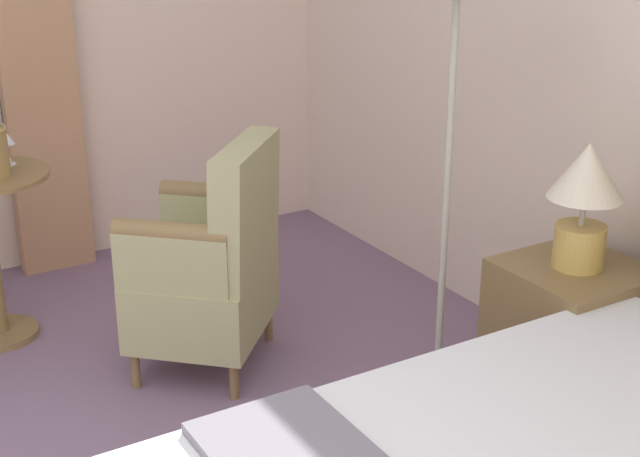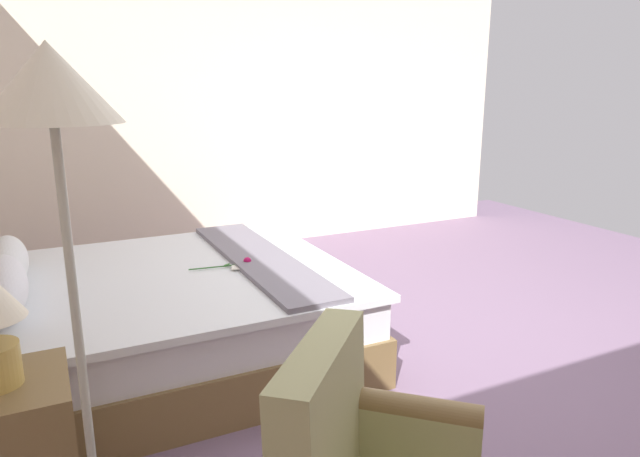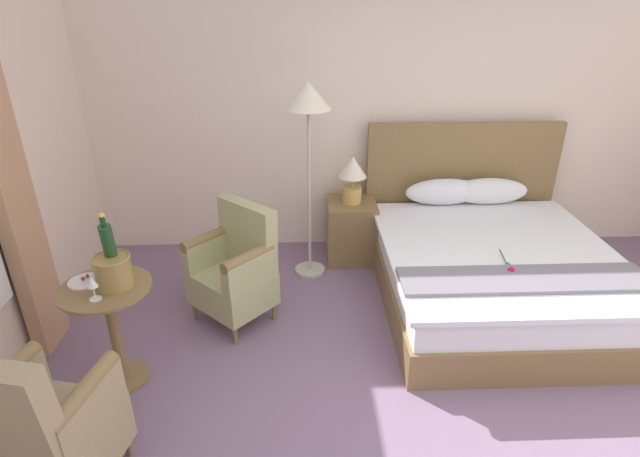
% 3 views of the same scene
% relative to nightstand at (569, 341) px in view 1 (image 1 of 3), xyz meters
% --- Properties ---
extents(nightstand, '(0.48, 0.47, 0.58)m').
position_rel_nightstand_xyz_m(nightstand, '(0.00, 0.00, 0.00)').
color(nightstand, olive).
rests_on(nightstand, ground).
extents(bedside_lamp, '(0.26, 0.26, 0.45)m').
position_rel_nightstand_xyz_m(bedside_lamp, '(-0.00, 0.00, 0.57)').
color(bedside_lamp, tan).
rests_on(bedside_lamp, nightstand).
extents(wine_glass_near_bucket, '(0.07, 0.07, 0.15)m').
position_rel_nightstand_xyz_m(wine_glass_near_bucket, '(-1.76, -1.52, 0.56)').
color(wine_glass_near_bucket, white).
rests_on(wine_glass_near_bucket, side_table_round).
extents(armchair_by_window, '(0.75, 0.75, 0.94)m').
position_rel_nightstand_xyz_m(armchair_by_window, '(-0.99, -0.95, 0.15)').
color(armchair_by_window, olive).
rests_on(armchair_by_window, ground).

